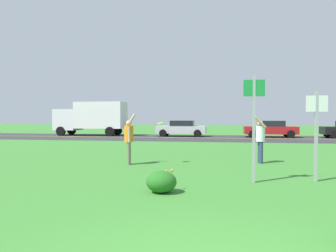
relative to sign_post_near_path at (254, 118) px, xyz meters
The scene contains 12 objects.
ground_plane 6.63m from the sign_post_near_path, 98.27° to the left, with size 120.00×120.00×0.00m, color #387A2D.
highway_strip 18.50m from the sign_post_near_path, 92.87° to the left, with size 120.00×8.97×0.01m, color #2D2D30.
highway_center_stripe 18.50m from the sign_post_near_path, 92.87° to the left, with size 120.00×0.16×0.00m, color yellow.
daylily_clump_mid_left 3.10m from the sign_post_near_path, 144.98° to the right, with size 0.71×0.64×0.51m.
sign_post_near_path is the anchor object (origin of this frame).
sign_post_by_roadside 1.78m from the sign_post_near_path, 14.96° to the left, with size 0.56×0.10×2.47m.
person_thrower_orange_shirt 5.05m from the sign_post_near_path, 148.15° to the left, with size 0.39×0.54×1.89m.
person_catcher_white_shirt 3.91m from the sign_post_near_path, 80.88° to the left, with size 0.47×0.55×1.80m.
frisbee_lime 4.32m from the sign_post_near_path, 136.38° to the left, with size 0.25×0.24×0.11m.
car_red_center_left 20.71m from the sign_post_near_path, 80.59° to the left, with size 4.50×2.00×1.45m.
car_silver_center_right 20.92m from the sign_post_near_path, 102.38° to the left, with size 4.50×2.00×1.45m.
box_truck_white 24.28m from the sign_post_near_path, 122.79° to the left, with size 6.70×2.46×3.20m.
Camera 1 is at (0.07, -3.13, 1.75)m, focal length 34.40 mm.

